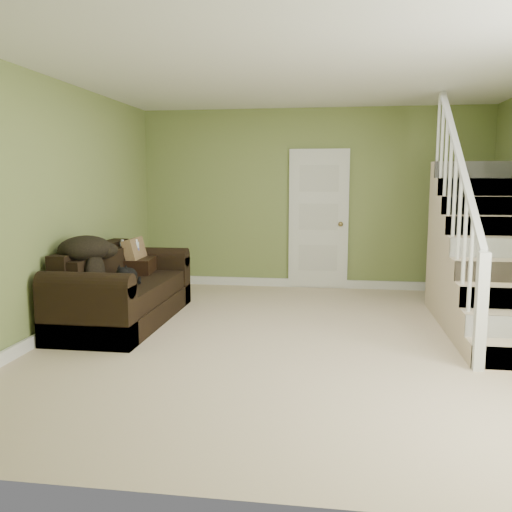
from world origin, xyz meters
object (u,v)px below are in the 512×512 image
(side_table, at_px, (132,283))
(cat, at_px, (127,276))
(banana, at_px, (117,285))
(sofa, at_px, (121,293))

(side_table, distance_m, cat, 0.86)
(banana, bearing_deg, side_table, 97.88)
(sofa, relative_size, cat, 4.16)
(sofa, distance_m, banana, 0.38)
(sofa, relative_size, banana, 12.07)
(sofa, relative_size, side_table, 2.47)
(cat, distance_m, banana, 0.16)
(sofa, bearing_deg, side_table, 99.40)
(side_table, distance_m, banana, 0.96)
(cat, bearing_deg, sofa, 122.89)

